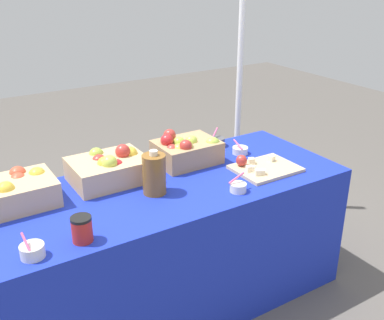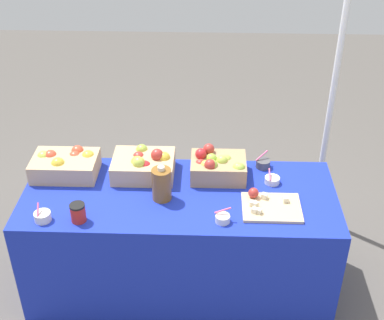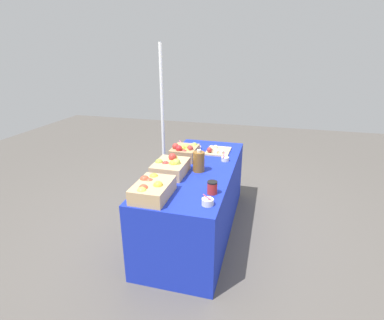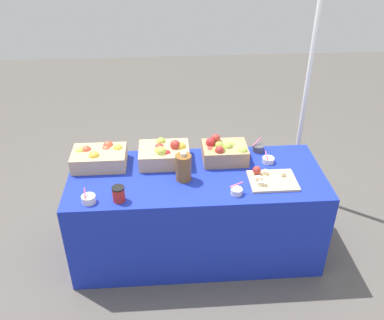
{
  "view_description": "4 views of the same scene",
  "coord_description": "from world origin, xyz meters",
  "px_view_note": "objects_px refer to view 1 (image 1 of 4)",
  "views": [
    {
      "loc": [
        -1.02,
        -1.87,
        1.79
      ],
      "look_at": [
        0.14,
        -0.02,
        0.85
      ],
      "focal_mm": 43.21,
      "sensor_mm": 36.0,
      "label": 1
    },
    {
      "loc": [
        0.17,
        -2.58,
        2.64
      ],
      "look_at": [
        0.08,
        -0.02,
        0.99
      ],
      "focal_mm": 49.73,
      "sensor_mm": 36.0,
      "label": 2
    },
    {
      "loc": [
        -2.79,
        -0.7,
        1.89
      ],
      "look_at": [
        -0.1,
        0.02,
        0.85
      ],
      "focal_mm": 28.13,
      "sensor_mm": 36.0,
      "label": 3
    },
    {
      "loc": [
        -0.22,
        -2.58,
        2.49
      ],
      "look_at": [
        -0.04,
        -0.03,
        0.89
      ],
      "focal_mm": 39.36,
      "sensor_mm": 36.0,
      "label": 4
    }
  ],
  "objects_px": {
    "sample_bowl_mid": "(32,251)",
    "sample_bowl_near": "(238,187)",
    "apple_crate_left": "(10,192)",
    "coffee_cup": "(82,229)",
    "sample_bowl_far": "(240,150)",
    "tent_pole": "(239,83)",
    "apple_crate_right": "(187,150)",
    "cutting_board_front": "(262,167)",
    "apple_crate_middle": "(109,168)",
    "cider_jug": "(154,174)",
    "sample_bowl_extra": "(217,142)"
  },
  "relations": [
    {
      "from": "cutting_board_front",
      "to": "sample_bowl_far",
      "type": "height_order",
      "value": "sample_bowl_far"
    },
    {
      "from": "apple_crate_middle",
      "to": "tent_pole",
      "type": "relative_size",
      "value": 0.2
    },
    {
      "from": "apple_crate_middle",
      "to": "cutting_board_front",
      "type": "distance_m",
      "value": 0.83
    },
    {
      "from": "tent_pole",
      "to": "sample_bowl_far",
      "type": "bearing_deg",
      "value": -126.31
    },
    {
      "from": "apple_crate_middle",
      "to": "coffee_cup",
      "type": "bearing_deg",
      "value": -123.77
    },
    {
      "from": "apple_crate_left",
      "to": "sample_bowl_mid",
      "type": "xyz_separation_m",
      "value": [
        -0.02,
        -0.47,
        -0.04
      ]
    },
    {
      "from": "apple_crate_right",
      "to": "sample_bowl_far",
      "type": "bearing_deg",
      "value": -9.29
    },
    {
      "from": "apple_crate_left",
      "to": "tent_pole",
      "type": "distance_m",
      "value": 1.83
    },
    {
      "from": "sample_bowl_extra",
      "to": "coffee_cup",
      "type": "bearing_deg",
      "value": -151.48
    },
    {
      "from": "apple_crate_right",
      "to": "sample_bowl_mid",
      "type": "distance_m",
      "value": 1.09
    },
    {
      "from": "apple_crate_middle",
      "to": "cutting_board_front",
      "type": "bearing_deg",
      "value": -22.77
    },
    {
      "from": "sample_bowl_near",
      "to": "coffee_cup",
      "type": "bearing_deg",
      "value": -178.66
    },
    {
      "from": "apple_crate_left",
      "to": "apple_crate_middle",
      "type": "distance_m",
      "value": 0.5
    },
    {
      "from": "cider_jug",
      "to": "coffee_cup",
      "type": "height_order",
      "value": "cider_jug"
    },
    {
      "from": "apple_crate_middle",
      "to": "sample_bowl_far",
      "type": "distance_m",
      "value": 0.81
    },
    {
      "from": "sample_bowl_far",
      "to": "tent_pole",
      "type": "bearing_deg",
      "value": 53.69
    },
    {
      "from": "coffee_cup",
      "to": "tent_pole",
      "type": "distance_m",
      "value": 1.87
    },
    {
      "from": "tent_pole",
      "to": "sample_bowl_near",
      "type": "bearing_deg",
      "value": -127.23
    },
    {
      "from": "apple_crate_middle",
      "to": "sample_bowl_mid",
      "type": "relative_size",
      "value": 3.72
    },
    {
      "from": "cutting_board_front",
      "to": "cider_jug",
      "type": "distance_m",
      "value": 0.64
    },
    {
      "from": "sample_bowl_far",
      "to": "coffee_cup",
      "type": "height_order",
      "value": "coffee_cup"
    },
    {
      "from": "apple_crate_middle",
      "to": "sample_bowl_mid",
      "type": "xyz_separation_m",
      "value": [
        -0.52,
        -0.48,
        -0.04
      ]
    },
    {
      "from": "apple_crate_left",
      "to": "sample_bowl_near",
      "type": "xyz_separation_m",
      "value": [
        0.99,
        -0.45,
        -0.05
      ]
    },
    {
      "from": "cider_jug",
      "to": "coffee_cup",
      "type": "relative_size",
      "value": 2.02
    },
    {
      "from": "sample_bowl_extra",
      "to": "tent_pole",
      "type": "relative_size",
      "value": 0.05
    },
    {
      "from": "apple_crate_left",
      "to": "apple_crate_right",
      "type": "xyz_separation_m",
      "value": [
        0.96,
        -0.0,
        0.01
      ]
    },
    {
      "from": "apple_crate_middle",
      "to": "apple_crate_left",
      "type": "bearing_deg",
      "value": -179.06
    },
    {
      "from": "sample_bowl_extra",
      "to": "apple_crate_left",
      "type": "bearing_deg",
      "value": -174.61
    },
    {
      "from": "apple_crate_left",
      "to": "tent_pole",
      "type": "height_order",
      "value": "tent_pole"
    },
    {
      "from": "sample_bowl_near",
      "to": "sample_bowl_extra",
      "type": "distance_m",
      "value": 0.63
    },
    {
      "from": "sample_bowl_mid",
      "to": "sample_bowl_near",
      "type": "bearing_deg",
      "value": 1.37
    },
    {
      "from": "cutting_board_front",
      "to": "sample_bowl_extra",
      "type": "distance_m",
      "value": 0.43
    },
    {
      "from": "apple_crate_left",
      "to": "sample_bowl_far",
      "type": "bearing_deg",
      "value": -2.54
    },
    {
      "from": "cutting_board_front",
      "to": "sample_bowl_mid",
      "type": "relative_size",
      "value": 3.29
    },
    {
      "from": "sample_bowl_extra",
      "to": "sample_bowl_far",
      "type": "bearing_deg",
      "value": -76.2
    },
    {
      "from": "coffee_cup",
      "to": "sample_bowl_far",
      "type": "bearing_deg",
      "value": 20.06
    },
    {
      "from": "apple_crate_middle",
      "to": "sample_bowl_mid",
      "type": "distance_m",
      "value": 0.71
    },
    {
      "from": "tent_pole",
      "to": "cider_jug",
      "type": "bearing_deg",
      "value": -144.82
    },
    {
      "from": "apple_crate_left",
      "to": "tent_pole",
      "type": "relative_size",
      "value": 0.21
    },
    {
      "from": "apple_crate_left",
      "to": "sample_bowl_near",
      "type": "bearing_deg",
      "value": -24.35
    },
    {
      "from": "sample_bowl_far",
      "to": "coffee_cup",
      "type": "relative_size",
      "value": 0.83
    },
    {
      "from": "apple_crate_left",
      "to": "sample_bowl_mid",
      "type": "distance_m",
      "value": 0.47
    },
    {
      "from": "apple_crate_right",
      "to": "tent_pole",
      "type": "relative_size",
      "value": 0.17
    },
    {
      "from": "coffee_cup",
      "to": "apple_crate_middle",
      "type": "bearing_deg",
      "value": 56.23
    },
    {
      "from": "apple_crate_left",
      "to": "apple_crate_middle",
      "type": "bearing_deg",
      "value": 0.94
    },
    {
      "from": "apple_crate_right",
      "to": "sample_bowl_far",
      "type": "xyz_separation_m",
      "value": [
        0.34,
        -0.06,
        -0.06
      ]
    },
    {
      "from": "apple_crate_right",
      "to": "sample_bowl_extra",
      "type": "distance_m",
      "value": 0.32
    },
    {
      "from": "apple_crate_left",
      "to": "cider_jug",
      "type": "height_order",
      "value": "cider_jug"
    },
    {
      "from": "apple_crate_middle",
      "to": "sample_bowl_far",
      "type": "relative_size",
      "value": 4.15
    },
    {
      "from": "sample_bowl_near",
      "to": "coffee_cup",
      "type": "relative_size",
      "value": 0.85
    }
  ]
}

